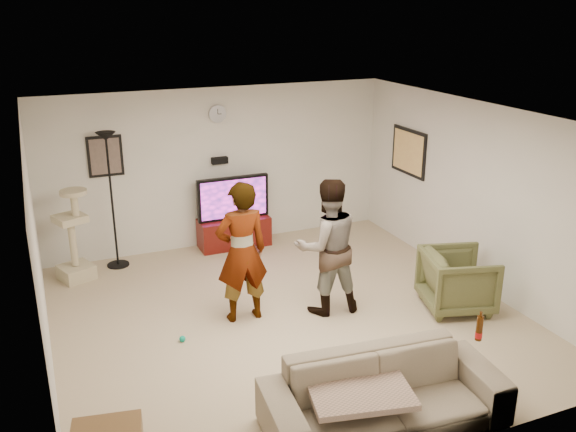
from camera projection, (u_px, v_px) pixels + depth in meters
name	position (u px, v px, depth m)	size (l,w,h in m)	color
floor	(287.00, 317.00, 7.67)	(5.50, 5.50, 0.02)	tan
ceiling	(287.00, 116.00, 6.84)	(5.50, 5.50, 0.02)	white
wall_back	(219.00, 168.00, 9.64)	(5.50, 0.04, 2.50)	white
wall_front	(423.00, 331.00, 4.86)	(5.50, 0.04, 2.50)	white
wall_left	(38.00, 258.00, 6.24)	(0.04, 5.50, 2.50)	white
wall_right	(475.00, 195.00, 8.27)	(0.04, 5.50, 2.50)	white
wall_clock	(217.00, 114.00, 9.34)	(0.26, 0.26, 0.04)	silver
wall_speaker	(220.00, 160.00, 9.55)	(0.25, 0.10, 0.10)	black
picture_back	(105.00, 156.00, 8.88)	(0.42, 0.03, 0.52)	brown
picture_right	(409.00, 152.00, 9.57)	(0.03, 0.78, 0.62)	#E6B166
tv_stand	(234.00, 232.00, 9.82)	(1.12, 0.45, 0.47)	#460E0A
console_box	(246.00, 252.00, 9.56)	(0.40, 0.30, 0.07)	#B0B1BB
tv	(233.00, 198.00, 9.63)	(1.15, 0.08, 0.68)	black
tv_screen	(234.00, 199.00, 9.59)	(1.06, 0.01, 0.60)	#D427AF
floor_lamp	(112.00, 201.00, 8.83)	(0.32, 0.32, 2.01)	black
cat_tree	(72.00, 235.00, 8.50)	(0.42, 0.42, 1.32)	#BAAF8A
person_left	(242.00, 252.00, 7.35)	(0.64, 0.42, 1.76)	#AAAAAA
person_right	(327.00, 247.00, 7.56)	(0.84, 0.65, 1.73)	#3A548D
sofa	(384.00, 394.00, 5.62)	(2.22, 0.87, 0.65)	#796C58
throw_blanket	(359.00, 390.00, 5.48)	(0.90, 0.70, 0.06)	tan
beer_bottle	(479.00, 328.00, 5.85)	(0.06, 0.06, 0.25)	#3C1B04
armchair	(457.00, 281.00, 7.76)	(0.82, 0.84, 0.76)	#4E502D
toy_ball	(182.00, 339.00, 7.09)	(0.07, 0.07, 0.07)	#079B7B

